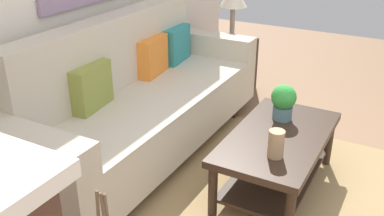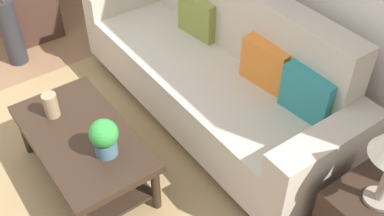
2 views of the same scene
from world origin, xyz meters
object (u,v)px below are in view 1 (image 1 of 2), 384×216
Objects in this scene: tabletop_vase at (276,144)px; couch at (140,103)px; throw_pillow_teal at (176,44)px; throw_pillow_orange at (153,56)px; throw_pillow_olive at (91,87)px; potted_plant_tabletop at (283,101)px; side_table at (231,66)px; coffee_table at (277,149)px.

couch is at bearing 77.72° from tabletop_vase.
throw_pillow_orange is at bearing 180.00° from throw_pillow_teal.
throw_pillow_olive is 1.37× the size of potted_plant_tabletop.
tabletop_vase is at bearing -84.37° from throw_pillow_olive.
side_table is (1.53, -0.10, -0.15)m from couch.
couch reaches higher than side_table.
throw_pillow_teal is at bearing 9.04° from couch.
throw_pillow_olive is at bearing 95.63° from tabletop_vase.
side_table is (1.79, 1.10, -0.24)m from tabletop_vase.
throw_pillow_teal is (0.39, 0.00, 0.00)m from throw_pillow_orange.
potted_plant_tabletop reaches higher than coffee_table.
tabletop_vase reaches higher than side_table.
potted_plant_tabletop reaches higher than side_table.
side_table is at bearing 31.56° from tabletop_vase.
throw_pillow_teal is 1.37× the size of potted_plant_tabletop.
tabletop_vase is 0.32× the size of side_table.
throw_pillow_teal is (0.78, 0.12, 0.25)m from couch.
coffee_table is at bearing -71.71° from throw_pillow_olive.
couch is 1.13m from coffee_table.
potted_plant_tabletop is (0.24, 0.06, 0.26)m from coffee_table.
throw_pillow_teal is 0.88m from side_table.
side_table is at bearing -3.65° from couch.
throw_pillow_orange is 0.64× the size of side_table.
throw_pillow_olive reaches higher than coffee_table.
tabletop_vase is (-0.26, -1.20, 0.09)m from couch.
throw_pillow_orange and throw_pillow_teal have the same top height.
throw_pillow_olive reaches higher than tabletop_vase.
throw_pillow_orange reaches higher than tabletop_vase.
couch is 0.48m from throw_pillow_orange.
throw_pillow_olive is 0.78m from throw_pillow_orange.
throw_pillow_teal is (1.17, 0.00, 0.00)m from throw_pillow_olive.
throw_pillow_orange is 2.03× the size of tabletop_vase.
throw_pillow_olive is (-0.39, 0.12, 0.25)m from couch.
coffee_table is 0.36m from tabletop_vase.
side_table reaches higher than coffee_table.
throw_pillow_olive is at bearing 180.00° from throw_pillow_orange.
tabletop_vase is at bearing -128.27° from throw_pillow_teal.
throw_pillow_olive is at bearing 180.00° from throw_pillow_teal.
tabletop_vase is (-0.65, -1.32, -0.16)m from throw_pillow_orange.
throw_pillow_olive is 1.00× the size of throw_pillow_teal.
side_table is at bearing -11.04° from throw_pillow_orange.
throw_pillow_teal is at bearing 163.46° from side_table.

